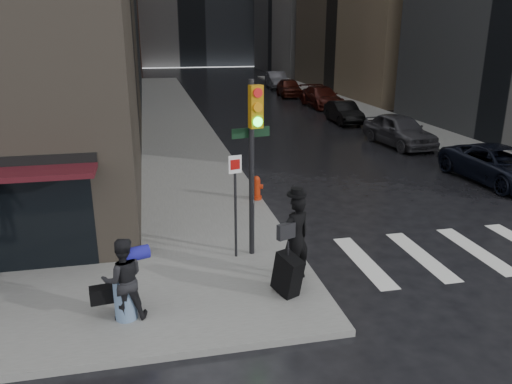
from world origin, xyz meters
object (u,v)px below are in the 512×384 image
parked_car_1 (399,130)px  parked_car_5 (276,80)px  traffic_light (252,146)px  parked_car_4 (289,88)px  parked_car_3 (322,97)px  parked_car_2 (344,112)px  man_overcoat (294,244)px  parked_car_0 (499,165)px  man_jeans (123,279)px  fire_hydrant (256,189)px

parked_car_1 → parked_car_5: size_ratio=0.95×
traffic_light → parked_car_4: traffic_light is taller
parked_car_3 → parked_car_2: bearing=-98.2°
man_overcoat → parked_car_2: 21.67m
man_overcoat → parked_car_5: size_ratio=0.45×
parked_car_0 → parked_car_4: parked_car_4 is taller
man_jeans → parked_car_4: man_jeans is taller
parked_car_5 → man_overcoat: bearing=-99.0°
man_jeans → parked_car_3: (13.62, 27.14, -0.24)m
fire_hydrant → parked_car_3: bearing=65.1°
man_overcoat → parked_car_0: man_overcoat is taller
traffic_light → parked_car_4: size_ratio=0.96×
traffic_light → fire_hydrant: traffic_light is taller
parked_car_0 → parked_car_5: bearing=86.4°
parked_car_2 → parked_car_5: size_ratio=0.82×
fire_hydrant → traffic_light: bearing=-103.7°
parked_car_5 → parked_car_1: bearing=-86.2°
traffic_light → fire_hydrant: size_ratio=5.39×
fire_hydrant → parked_car_2: 16.31m
parked_car_0 → parked_car_3: parked_car_3 is taller
parked_car_0 → parked_car_2: bearing=90.3°
traffic_light → parked_car_2: 20.66m
parked_car_2 → parked_car_3: 6.78m
parked_car_4 → parked_car_5: 6.74m
fire_hydrant → parked_car_2: (8.64, 13.83, 0.15)m
man_jeans → parked_car_4: bearing=-118.4°
man_overcoat → parked_car_2: man_overcoat is taller
man_jeans → fire_hydrant: bearing=-129.2°
traffic_light → parked_car_0: 11.81m
parked_car_5 → traffic_light: bearing=-100.4°
traffic_light → parked_car_5: bearing=62.1°
fire_hydrant → parked_car_0: (9.57, 0.40, 0.18)m
man_jeans → parked_car_1: (13.00, 13.70, -0.20)m
parked_car_2 → parked_car_3: bearing=84.7°
fire_hydrant → parked_car_3: 22.66m
man_overcoat → man_jeans: bearing=-12.1°
parked_car_2 → parked_car_4: bearing=91.3°
man_overcoat → traffic_light: 2.53m
traffic_light → parked_car_1: size_ratio=0.93×
man_jeans → traffic_light: 4.29m
man_jeans → parked_car_3: bearing=-124.1°
parked_car_0 → parked_car_3: bearing=86.4°
parked_car_0 → parked_car_4: bearing=87.7°
parked_car_0 → parked_car_4: 26.88m
fire_hydrant → parked_car_5: (9.49, 33.98, 0.30)m
parked_car_1 → traffic_light: bearing=-136.9°
man_overcoat → fire_hydrant: (0.43, 5.85, -0.57)m
parked_car_0 → parked_car_1: parked_car_1 is taller
man_overcoat → traffic_light: traffic_light is taller
man_overcoat → fire_hydrant: size_ratio=2.73×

